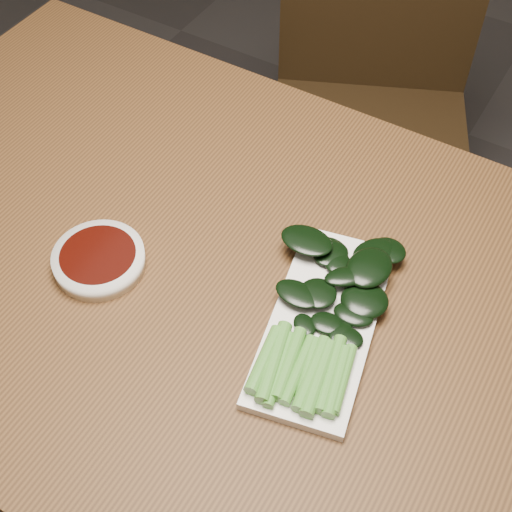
{
  "coord_description": "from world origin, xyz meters",
  "views": [
    {
      "loc": [
        0.29,
        -0.49,
        1.53
      ],
      "look_at": [
        -0.02,
        0.04,
        0.76
      ],
      "focal_mm": 50.0,
      "sensor_mm": 36.0,
      "label": 1
    }
  ],
  "objects_px": {
    "serving_plate": "(323,323)",
    "gai_lan": "(328,317)",
    "sauce_bowl": "(99,259)",
    "table": "(254,315)",
    "chair_far": "(371,103)"
  },
  "relations": [
    {
      "from": "table",
      "to": "sauce_bowl",
      "type": "distance_m",
      "value": 0.23
    },
    {
      "from": "table",
      "to": "serving_plate",
      "type": "xyz_separation_m",
      "value": [
        0.11,
        -0.01,
        0.08
      ]
    },
    {
      "from": "sauce_bowl",
      "to": "serving_plate",
      "type": "xyz_separation_m",
      "value": [
        0.31,
        0.07,
        -0.01
      ]
    },
    {
      "from": "sauce_bowl",
      "to": "serving_plate",
      "type": "height_order",
      "value": "sauce_bowl"
    },
    {
      "from": "sauce_bowl",
      "to": "serving_plate",
      "type": "bearing_deg",
      "value": 12.42
    },
    {
      "from": "chair_far",
      "to": "serving_plate",
      "type": "distance_m",
      "value": 0.83
    },
    {
      "from": "table",
      "to": "chair_far",
      "type": "xyz_separation_m",
      "value": [
        -0.13,
        0.74,
        -0.19
      ]
    },
    {
      "from": "sauce_bowl",
      "to": "serving_plate",
      "type": "distance_m",
      "value": 0.32
    },
    {
      "from": "serving_plate",
      "to": "sauce_bowl",
      "type": "bearing_deg",
      "value": -167.58
    },
    {
      "from": "serving_plate",
      "to": "gai_lan",
      "type": "distance_m",
      "value": 0.02
    },
    {
      "from": "sauce_bowl",
      "to": "gai_lan",
      "type": "relative_size",
      "value": 0.4
    },
    {
      "from": "table",
      "to": "gai_lan",
      "type": "relative_size",
      "value": 4.49
    },
    {
      "from": "table",
      "to": "sauce_bowl",
      "type": "bearing_deg",
      "value": -158.62
    },
    {
      "from": "chair_far",
      "to": "gai_lan",
      "type": "height_order",
      "value": "chair_far"
    },
    {
      "from": "table",
      "to": "chair_far",
      "type": "distance_m",
      "value": 0.78
    }
  ]
}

